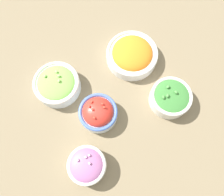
{
  "coord_description": "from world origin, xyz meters",
  "views": [
    {
      "loc": [
        -0.12,
        -0.2,
        0.75
      ],
      "look_at": [
        0.0,
        0.0,
        0.03
      ],
      "focal_mm": 35.0,
      "sensor_mm": 36.0,
      "label": 1
    }
  ],
  "objects_px": {
    "bowl_lettuce": "(57,84)",
    "bowl_red_onion": "(87,165)",
    "bowl_carrots": "(132,54)",
    "bowl_broccoli": "(171,97)",
    "bowl_cherry_tomatoes": "(98,113)"
  },
  "relations": [
    {
      "from": "bowl_carrots",
      "to": "bowl_lettuce",
      "type": "distance_m",
      "value": 0.29
    },
    {
      "from": "bowl_cherry_tomatoes",
      "to": "bowl_red_onion",
      "type": "bearing_deg",
      "value": -131.24
    },
    {
      "from": "bowl_cherry_tomatoes",
      "to": "bowl_carrots",
      "type": "bearing_deg",
      "value": 30.58
    },
    {
      "from": "bowl_cherry_tomatoes",
      "to": "bowl_broccoli",
      "type": "height_order",
      "value": "bowl_cherry_tomatoes"
    },
    {
      "from": "bowl_lettuce",
      "to": "bowl_red_onion",
      "type": "distance_m",
      "value": 0.3
    },
    {
      "from": "bowl_lettuce",
      "to": "bowl_red_onion",
      "type": "relative_size",
      "value": 1.34
    },
    {
      "from": "bowl_carrots",
      "to": "bowl_red_onion",
      "type": "relative_size",
      "value": 1.58
    },
    {
      "from": "bowl_carrots",
      "to": "bowl_broccoli",
      "type": "xyz_separation_m",
      "value": [
        0.02,
        -0.21,
        0.0
      ]
    },
    {
      "from": "bowl_carrots",
      "to": "bowl_cherry_tomatoes",
      "type": "xyz_separation_m",
      "value": [
        -0.22,
        -0.13,
        0.0
      ]
    },
    {
      "from": "bowl_lettuce",
      "to": "bowl_broccoli",
      "type": "bearing_deg",
      "value": -38.05
    },
    {
      "from": "bowl_broccoli",
      "to": "bowl_cherry_tomatoes",
      "type": "bearing_deg",
      "value": 161.31
    },
    {
      "from": "bowl_broccoli",
      "to": "bowl_red_onion",
      "type": "bearing_deg",
      "value": -172.3
    },
    {
      "from": "bowl_cherry_tomatoes",
      "to": "bowl_lettuce",
      "type": "height_order",
      "value": "bowl_cherry_tomatoes"
    },
    {
      "from": "bowl_cherry_tomatoes",
      "to": "bowl_broccoli",
      "type": "distance_m",
      "value": 0.26
    },
    {
      "from": "bowl_carrots",
      "to": "bowl_broccoli",
      "type": "bearing_deg",
      "value": -83.74
    }
  ]
}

